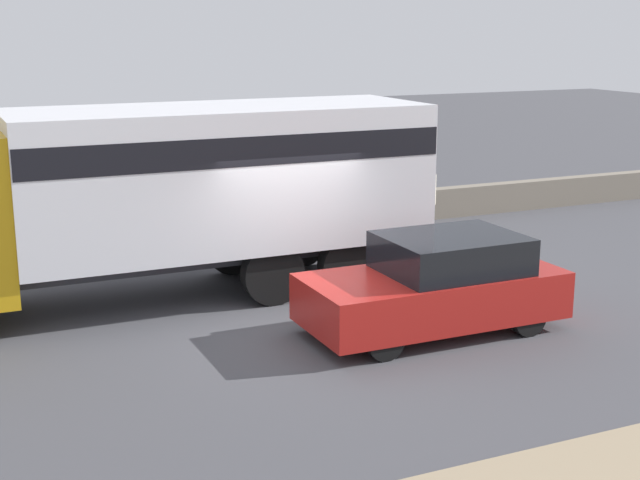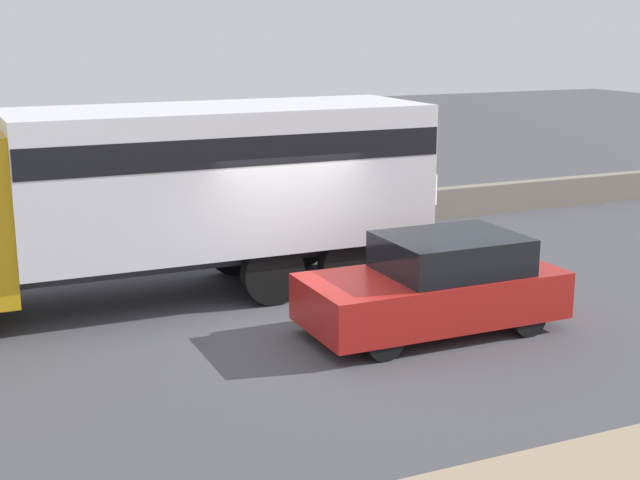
# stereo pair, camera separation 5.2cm
# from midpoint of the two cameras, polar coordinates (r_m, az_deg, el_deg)

# --- Properties ---
(ground_plane) EXTENTS (80.00, 80.00, 0.00)m
(ground_plane) POSITION_cam_midpoint_polar(r_m,az_deg,el_deg) (13.97, -0.21, -5.43)
(ground_plane) COLOR #47474C
(stone_wall_backdrop) EXTENTS (60.00, 0.35, 0.72)m
(stone_wall_backdrop) POSITION_cam_midpoint_polar(r_m,az_deg,el_deg) (19.33, -7.54, 0.94)
(stone_wall_backdrop) COLOR gray
(stone_wall_backdrop) RESTS_ON ground_plane
(box_truck) EXTENTS (8.86, 2.55, 3.23)m
(box_truck) POSITION_cam_midpoint_polar(r_m,az_deg,el_deg) (15.11, -9.31, 3.61)
(box_truck) COLOR gold
(box_truck) RESTS_ON ground_plane
(car_hatchback) EXTENTS (3.95, 1.76, 1.47)m
(car_hatchback) POSITION_cam_midpoint_polar(r_m,az_deg,el_deg) (13.61, 7.38, -2.88)
(car_hatchback) COLOR #B21E19
(car_hatchback) RESTS_ON ground_plane
(pedestrian) EXTENTS (0.36, 0.36, 1.64)m
(pedestrian) POSITION_cam_midpoint_polar(r_m,az_deg,el_deg) (19.41, 6.81, 2.50)
(pedestrian) COLOR slate
(pedestrian) RESTS_ON ground_plane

